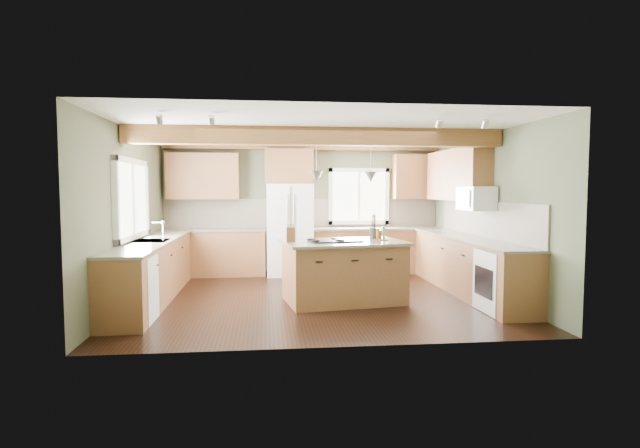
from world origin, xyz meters
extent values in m
plane|color=black|center=(0.00, 0.00, 0.00)|extent=(5.60, 5.60, 0.00)
plane|color=silver|center=(0.00, 0.00, 2.60)|extent=(5.60, 5.60, 0.00)
plane|color=#4E573D|center=(0.00, 2.50, 1.30)|extent=(5.60, 0.00, 5.60)
plane|color=#4E573D|center=(-2.80, 0.00, 1.30)|extent=(0.00, 5.00, 5.00)
plane|color=#4E573D|center=(2.80, 0.00, 1.30)|extent=(0.00, 5.00, 5.00)
cube|color=brown|center=(0.00, -0.35, 2.47)|extent=(5.55, 0.26, 0.26)
cube|color=brown|center=(0.00, 2.40, 2.54)|extent=(5.55, 0.20, 0.10)
cube|color=brown|center=(0.00, 2.48, 1.21)|extent=(5.58, 0.03, 0.58)
cube|color=brown|center=(2.78, 0.05, 1.21)|extent=(0.03, 3.70, 0.58)
cube|color=brown|center=(-1.79, 2.20, 0.44)|extent=(2.02, 0.60, 0.88)
cube|color=brown|center=(-1.79, 2.20, 0.90)|extent=(2.06, 0.64, 0.04)
cube|color=brown|center=(1.49, 2.20, 0.44)|extent=(2.62, 0.60, 0.88)
cube|color=brown|center=(1.49, 2.20, 0.90)|extent=(2.66, 0.64, 0.04)
cube|color=brown|center=(-2.50, 0.05, 0.44)|extent=(0.60, 3.70, 0.88)
cube|color=brown|center=(-2.50, 0.05, 0.90)|extent=(0.64, 3.74, 0.04)
cube|color=brown|center=(2.50, 0.05, 0.44)|extent=(0.60, 3.70, 0.88)
cube|color=brown|center=(2.50, 0.05, 0.90)|extent=(0.64, 3.74, 0.04)
cube|color=brown|center=(-1.99, 2.33, 1.95)|extent=(1.40, 0.35, 0.90)
cube|color=brown|center=(-0.30, 2.33, 2.15)|extent=(0.96, 0.35, 0.70)
cube|color=brown|center=(2.62, 0.90, 1.95)|extent=(0.35, 2.20, 0.90)
cube|color=brown|center=(2.30, 2.33, 1.95)|extent=(0.90, 0.35, 0.90)
cube|color=white|center=(-2.78, 0.05, 1.55)|extent=(0.04, 1.60, 1.05)
cube|color=white|center=(1.15, 2.48, 1.55)|extent=(1.10, 0.04, 1.00)
cube|color=#262628|center=(-2.50, 0.05, 0.91)|extent=(0.50, 0.65, 0.03)
cylinder|color=#B2B2B7|center=(-2.32, 0.05, 1.05)|extent=(0.02, 0.02, 0.28)
cube|color=white|center=(-2.49, -1.25, 0.43)|extent=(0.60, 0.60, 0.84)
cube|color=white|center=(2.49, -1.25, 0.43)|extent=(0.60, 0.72, 0.84)
cube|color=white|center=(2.58, -0.05, 1.55)|extent=(0.40, 0.70, 0.38)
cone|color=#B2B2B7|center=(-0.02, -0.42, 1.88)|extent=(0.18, 0.18, 0.16)
cone|color=#B2B2B7|center=(0.81, -0.29, 1.88)|extent=(0.18, 0.18, 0.16)
cube|color=white|center=(-0.30, 2.12, 0.90)|extent=(0.90, 0.74, 1.80)
cube|color=brown|center=(0.39, -0.35, 0.44)|extent=(1.83, 1.28, 0.88)
cube|color=brown|center=(0.39, -0.35, 0.90)|extent=(1.95, 1.40, 0.04)
cube|color=black|center=(0.25, -0.37, 0.93)|extent=(0.80, 0.59, 0.02)
cube|color=brown|center=(-0.40, -0.37, 1.03)|extent=(0.13, 0.10, 0.21)
cylinder|color=#3A332E|center=(0.91, -0.08, 1.01)|extent=(0.14, 0.14, 0.18)
camera|label=1|loc=(-0.77, -7.71, 1.70)|focal=28.00mm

